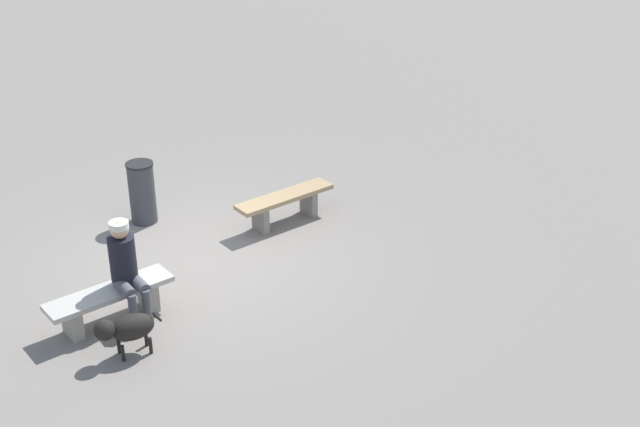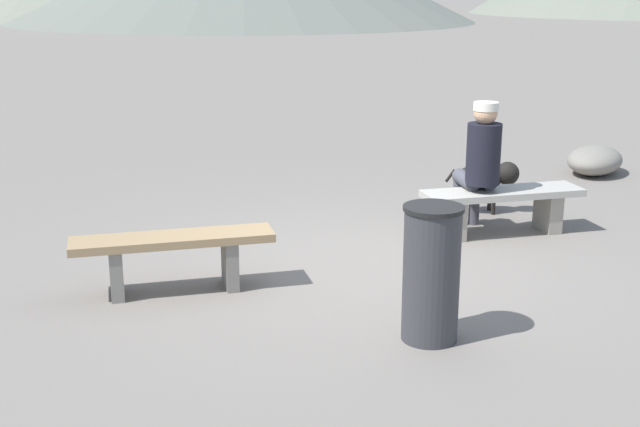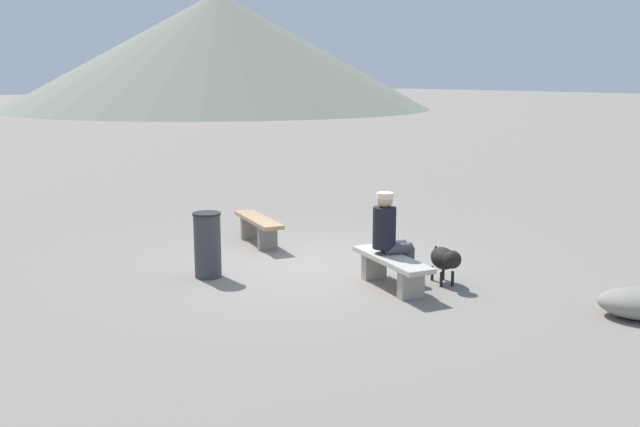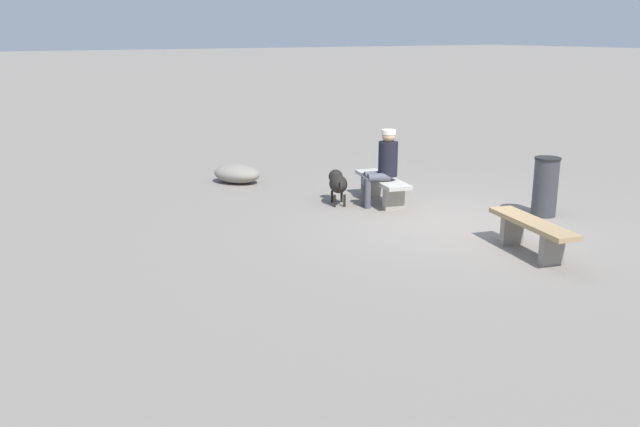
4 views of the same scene
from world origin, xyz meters
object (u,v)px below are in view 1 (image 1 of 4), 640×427
at_px(bench_left, 285,203).
at_px(seated_person, 126,264).
at_px(bench_right, 110,300).
at_px(dog, 126,328).
at_px(trash_bin, 142,193).

height_order(bench_left, seated_person, seated_person).
height_order(bench_right, dog, dog).
relative_size(bench_right, trash_bin, 1.71).
distance_m(bench_left, trash_bin, 2.18).
distance_m(seated_person, trash_bin, 2.69).
distance_m(bench_right, seated_person, 0.52).
relative_size(bench_left, seated_person, 1.24).
xyz_separation_m(bench_left, seated_person, (3.19, 0.16, 0.44)).
bearing_deg(dog, trash_bin, -110.42).
bearing_deg(bench_right, trash_bin, -126.58).
distance_m(dog, trash_bin, 3.48).
bearing_deg(seated_person, bench_left, -161.13).
height_order(bench_right, seated_person, seated_person).
bearing_deg(trash_bin, seated_person, 45.08).
relative_size(bench_right, dog, 2.19).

